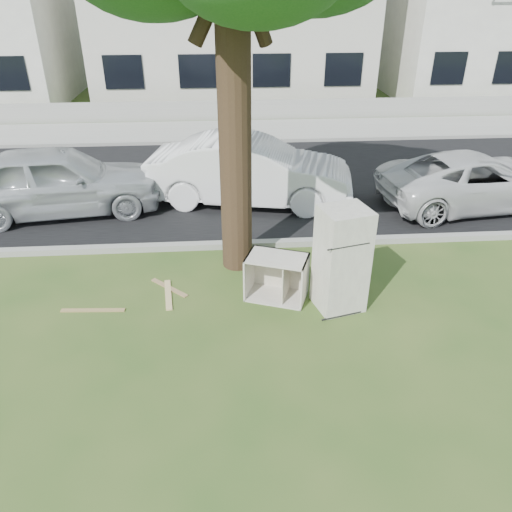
{
  "coord_description": "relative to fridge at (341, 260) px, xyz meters",
  "views": [
    {
      "loc": [
        -0.64,
        -6.22,
        4.64
      ],
      "look_at": [
        -0.14,
        0.6,
        0.82
      ],
      "focal_mm": 35.0,
      "sensor_mm": 36.0,
      "label": 1
    }
  ],
  "objects": [
    {
      "name": "cabinet",
      "position": [
        -0.96,
        0.32,
        -0.47
      ],
      "size": [
        1.11,
        0.9,
        0.75
      ],
      "primitive_type": "cube",
      "rotation": [
        0.0,
        0.0,
        -0.35
      ],
      "color": "white",
      "rests_on": "ground"
    },
    {
      "name": "townhouse_right",
      "position": [
        10.84,
        17.15,
        2.58
      ],
      "size": [
        10.2,
        8.16,
        6.84
      ],
      "color": "white",
      "rests_on": "ground"
    },
    {
      "name": "plank_a",
      "position": [
        -3.92,
        0.12,
        -0.84
      ],
      "size": [
        1.02,
        0.14,
        0.02
      ],
      "primitive_type": "cube",
      "rotation": [
        0.0,
        0.0,
        -0.06
      ],
      "color": "#977D49",
      "rests_on": "ground"
    },
    {
      "name": "kerb_near",
      "position": [
        -1.16,
        2.1,
        -0.85
      ],
      "size": [
        120.0,
        0.18,
        0.12
      ],
      "primitive_type": "cube",
      "color": "gray",
      "rests_on": "ground"
    },
    {
      "name": "fridge",
      "position": [
        0.0,
        0.0,
        0.0
      ],
      "size": [
        0.84,
        0.8,
        1.69
      ],
      "primitive_type": "cube",
      "rotation": [
        0.0,
        0.0,
        0.26
      ],
      "color": "silver",
      "rests_on": "ground"
    },
    {
      "name": "car_center",
      "position": [
        -1.14,
        4.37,
        -0.08
      ],
      "size": [
        4.88,
        2.49,
        1.53
      ],
      "primitive_type": "imported",
      "rotation": [
        0.0,
        0.0,
        1.38
      ],
      "color": "white",
      "rests_on": "ground"
    },
    {
      "name": "sidewalk",
      "position": [
        -1.16,
        10.65,
        -0.84
      ],
      "size": [
        120.0,
        2.8,
        0.01
      ],
      "primitive_type": "cube",
      "color": "gray",
      "rests_on": "ground"
    },
    {
      "name": "ground",
      "position": [
        -1.16,
        -0.35,
        -0.85
      ],
      "size": [
        120.0,
        120.0,
        0.0
      ],
      "primitive_type": "plane",
      "color": "#2E4E1C"
    },
    {
      "name": "plank_b",
      "position": [
        -2.76,
        0.7,
        -0.84
      ],
      "size": [
        0.67,
        0.65,
        0.02
      ],
      "primitive_type": "cube",
      "rotation": [
        0.0,
        0.0,
        -0.76
      ],
      "color": "#95774E",
      "rests_on": "ground"
    },
    {
      "name": "road",
      "position": [
        -1.16,
        5.65,
        -0.84
      ],
      "size": [
        120.0,
        7.0,
        0.01
      ],
      "primitive_type": "cube",
      "color": "black",
      "rests_on": "ground"
    },
    {
      "name": "car_left",
      "position": [
        -5.4,
        4.09,
        -0.09
      ],
      "size": [
        4.65,
        2.39,
        1.51
      ],
      "primitive_type": "imported",
      "rotation": [
        0.0,
        0.0,
        1.71
      ],
      "color": "#B3B7BB",
      "rests_on": "ground"
    },
    {
      "name": "townhouse_center",
      "position": [
        -1.16,
        17.15,
        2.88
      ],
      "size": [
        11.22,
        8.16,
        7.44
      ],
      "color": "beige",
      "rests_on": "ground"
    },
    {
      "name": "plank_c",
      "position": [
        -2.76,
        0.48,
        -0.83
      ],
      "size": [
        0.2,
        0.9,
        0.02
      ],
      "primitive_type": "cube",
      "rotation": [
        0.0,
        0.0,
        1.69
      ],
      "color": "tan",
      "rests_on": "ground"
    },
    {
      "name": "kerb_far",
      "position": [
        -1.16,
        9.2,
        -0.85
      ],
      "size": [
        120.0,
        0.18,
        0.12
      ],
      "primitive_type": "cube",
      "color": "gray",
      "rests_on": "ground"
    },
    {
      "name": "car_right",
      "position": [
        3.99,
        3.8,
        -0.24
      ],
      "size": [
        4.61,
        2.56,
        1.22
      ],
      "primitive_type": "imported",
      "rotation": [
        0.0,
        0.0,
        1.7
      ],
      "color": "silver",
      "rests_on": "ground"
    },
    {
      "name": "low_wall",
      "position": [
        -1.16,
        12.25,
        -0.5
      ],
      "size": [
        120.0,
        0.15,
        0.7
      ],
      "primitive_type": "cube",
      "color": "gray",
      "rests_on": "ground"
    }
  ]
}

